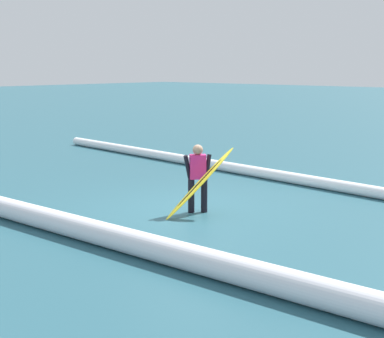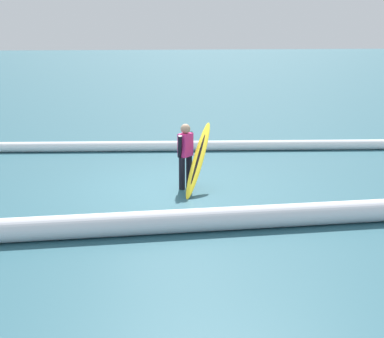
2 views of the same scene
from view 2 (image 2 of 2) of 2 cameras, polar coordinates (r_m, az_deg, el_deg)
ground_plane at (r=13.28m, az=-2.48°, el=-1.74°), size 146.33×146.33×0.00m
surfer at (r=12.98m, az=-0.64°, el=1.65°), size 0.37×0.54×1.47m
surfboard at (r=12.81m, az=0.62°, el=0.95°), size 0.88×1.51×1.45m
wave_crest_foreground at (r=16.98m, az=-1.62°, el=2.28°), size 21.52×1.85×0.30m
wave_crest_midground at (r=10.30m, az=-3.08°, el=-5.23°), size 23.25×1.66×0.42m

